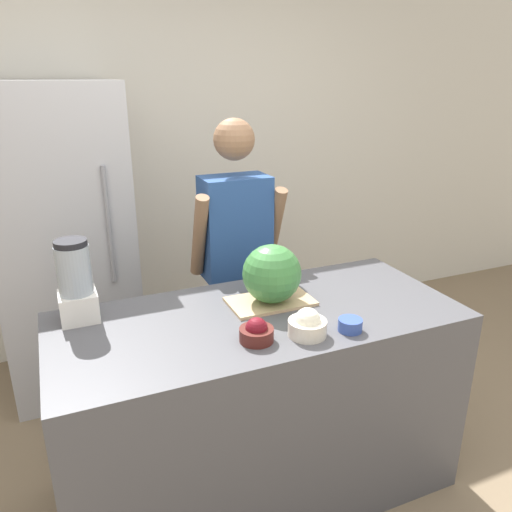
# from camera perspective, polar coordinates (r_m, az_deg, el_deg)

# --- Properties ---
(wall_back) EXTENTS (8.00, 0.06, 2.60)m
(wall_back) POSITION_cam_1_polar(r_m,az_deg,el_deg) (3.58, -10.74, 10.62)
(wall_back) COLOR silver
(wall_back) RESTS_ON ground_plane
(counter_island) EXTENTS (1.73, 0.76, 0.91)m
(counter_island) POSITION_cam_1_polar(r_m,az_deg,el_deg) (2.36, 0.38, -16.56)
(counter_island) COLOR #4C4C51
(counter_island) RESTS_ON ground_plane
(refrigerator) EXTENTS (0.75, 0.75, 1.84)m
(refrigerator) POSITION_cam_1_polar(r_m,az_deg,el_deg) (3.19, -21.02, 1.41)
(refrigerator) COLOR #B7B7BC
(refrigerator) RESTS_ON ground_plane
(person) EXTENTS (0.50, 0.26, 1.66)m
(person) POSITION_cam_1_polar(r_m,az_deg,el_deg) (2.79, -2.30, -1.04)
(person) COLOR gray
(person) RESTS_ON ground_plane
(cutting_board) EXTENTS (0.37, 0.22, 0.01)m
(cutting_board) POSITION_cam_1_polar(r_m,az_deg,el_deg) (2.22, 1.65, -5.21)
(cutting_board) COLOR tan
(cutting_board) RESTS_ON counter_island
(watermelon) EXTENTS (0.26, 0.26, 0.26)m
(watermelon) POSITION_cam_1_polar(r_m,az_deg,el_deg) (2.16, 1.82, -2.04)
(watermelon) COLOR #3D7F3D
(watermelon) RESTS_ON cutting_board
(bowl_cherries) EXTENTS (0.13, 0.13, 0.10)m
(bowl_cherries) POSITION_cam_1_polar(r_m,az_deg,el_deg) (1.91, 0.06, -8.69)
(bowl_cherries) COLOR #511E19
(bowl_cherries) RESTS_ON counter_island
(bowl_cream) EXTENTS (0.15, 0.15, 0.11)m
(bowl_cream) POSITION_cam_1_polar(r_m,az_deg,el_deg) (1.95, 5.90, -7.83)
(bowl_cream) COLOR beige
(bowl_cream) RESTS_ON counter_island
(bowl_small_blue) EXTENTS (0.10, 0.10, 0.05)m
(bowl_small_blue) POSITION_cam_1_polar(r_m,az_deg,el_deg) (2.02, 10.71, -7.75)
(bowl_small_blue) COLOR #334C9E
(bowl_small_blue) RESTS_ON counter_island
(blender) EXTENTS (0.15, 0.15, 0.35)m
(blender) POSITION_cam_1_polar(r_m,az_deg,el_deg) (2.14, -19.91, -2.93)
(blender) COLOR silver
(blender) RESTS_ON counter_island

